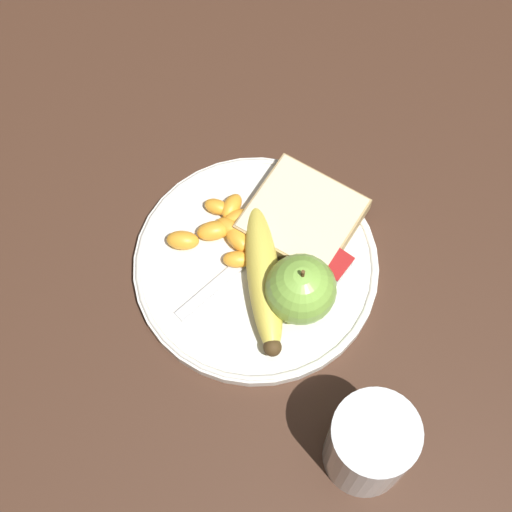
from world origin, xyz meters
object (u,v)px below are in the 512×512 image
Objects in this scene: plate at (256,265)px; banana at (264,279)px; juice_glass at (370,445)px; jam_packet at (330,263)px; apple at (301,289)px; fork at (253,253)px; bread_slice at (303,217)px.

plate is 0.03m from banana.
juice_glass reaches higher than jam_packet.
plate is 6.61× the size of jam_packet.
jam_packet is (0.06, 0.04, 0.01)m from plate.
juice_glass reaches higher than apple.
apple is 0.57× the size of banana.
fork is 4.54× the size of jam_packet.
apple reaches higher than plate.
juice_glass reaches higher than plate.
fork is at bearing -153.85° from jam_packet.
plate is 0.08m from jam_packet.
apple is 0.68× the size of bread_slice.
plate is 1.46× the size of fork.
banana is at bearing -115.98° from fork.
bread_slice is at bearing 154.03° from jam_packet.
bread_slice and jam_packet have the same top height.
apple is 0.08m from fork.
juice_glass reaches higher than banana.
jam_packet is at bearing 53.63° from banana.
plate is 0.01m from fork.
apple is at bearing 10.12° from banana.
apple reaches higher than bread_slice.
plate is 2.18× the size of bread_slice.
plate is at bearing -98.15° from bread_slice.
bread_slice is (-0.01, 0.08, -0.01)m from banana.
bread_slice is at bearing 139.41° from juice_glass.
apple is (0.06, -0.01, 0.04)m from plate.
fork is (-0.01, 0.01, 0.01)m from plate.
fork is 0.08m from jam_packet.
plate is at bearing 172.94° from apple.
jam_packet is at bearing -54.01° from fork.
juice_glass is at bearing -45.03° from jam_packet.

